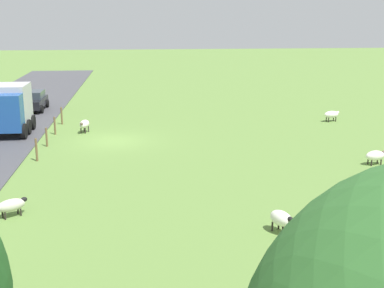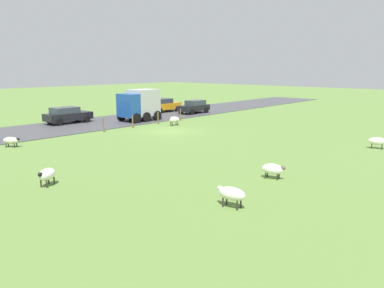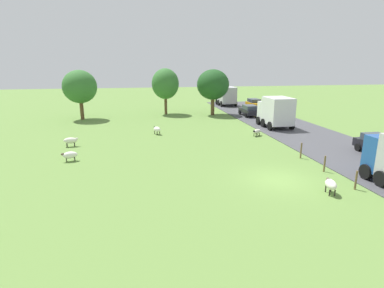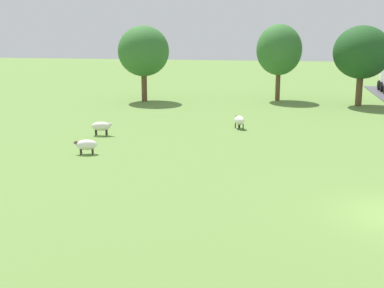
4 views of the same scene
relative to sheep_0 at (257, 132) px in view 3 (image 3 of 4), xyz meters
name	(u,v)px [view 3 (image 3 of 4)]	position (x,y,z in m)	size (l,w,h in m)	color
ground_plane	(277,180)	(-3.34, -11.91, -0.47)	(160.00, 160.00, 0.00)	olive
sheep_0	(257,132)	(0.00, 0.00, 0.00)	(1.20, 1.04, 0.72)	beige
sheep_2	(331,184)	(-1.35, -14.46, 0.10)	(0.78, 1.24, 0.84)	silver
sheep_3	(70,155)	(-17.14, -5.46, 0.02)	(1.23, 0.77, 0.76)	white
sheep_4	(71,140)	(-17.93, -0.97, 0.09)	(1.29, 0.66, 0.83)	silver
sheep_5	(157,129)	(-10.01, 2.53, 0.08)	(0.95, 1.15, 0.83)	white
tree_0	(165,84)	(-7.78, 15.79, 3.90)	(3.89, 3.89, 6.56)	brown
tree_1	(80,87)	(-19.15, 13.37, 3.81)	(4.35, 4.35, 6.43)	brown
tree_2	(213,85)	(-1.21, 13.91, 3.83)	(4.55, 4.55, 6.44)	brown
fence_post_1	(356,180)	(0.50, -14.13, 0.11)	(0.12, 0.12, 1.16)	brown
fence_post_2	(325,164)	(0.50, -11.00, 0.10)	(0.12, 0.12, 1.13)	brown
fence_post_3	(301,151)	(0.50, -7.87, 0.16)	(0.12, 0.12, 1.25)	brown
truck_0	(276,111)	(3.69, 3.67, 1.43)	(2.86, 4.63, 3.48)	white
truck_2	(226,95)	(3.54, 23.11, 1.33)	(2.81, 4.52, 3.24)	white
car_0	(381,145)	(7.16, -8.34, 0.41)	(2.10, 4.43, 1.57)	black
car_1	(254,104)	(6.88, 18.32, 0.41)	(1.97, 3.90, 1.59)	orange
car_3	(249,110)	(3.56, 11.72, 0.38)	(2.00, 4.09, 1.52)	black
car_4	(280,111)	(7.21, 9.88, 0.42)	(2.08, 3.90, 1.60)	silver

